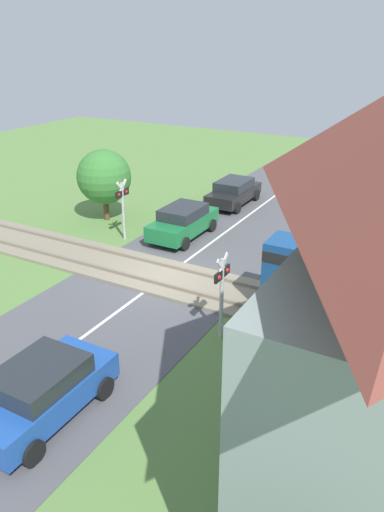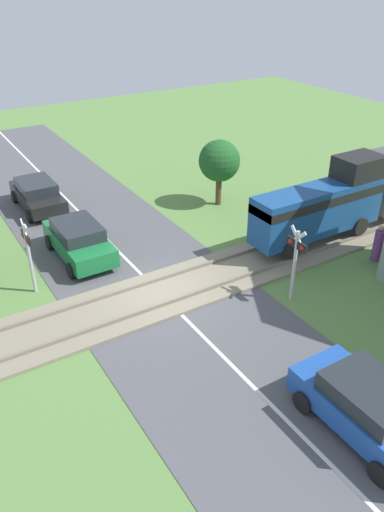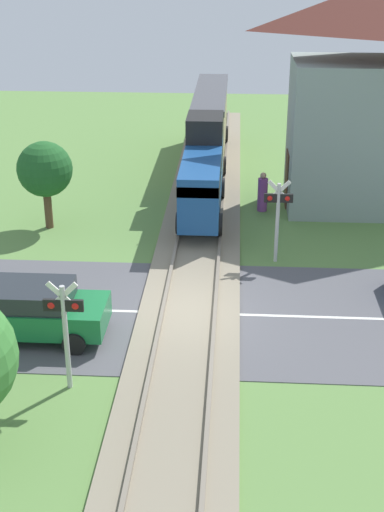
# 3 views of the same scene
# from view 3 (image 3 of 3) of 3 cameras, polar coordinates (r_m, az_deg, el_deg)

# --- Properties ---
(ground_plane) EXTENTS (60.00, 60.00, 0.00)m
(ground_plane) POSITION_cam_3_polar(r_m,az_deg,el_deg) (19.83, -0.22, -4.64)
(ground_plane) COLOR #5B8442
(road_surface) EXTENTS (48.00, 6.40, 0.02)m
(road_surface) POSITION_cam_3_polar(r_m,az_deg,el_deg) (19.83, -0.22, -4.62)
(road_surface) COLOR #515156
(road_surface) RESTS_ON ground_plane
(track_bed) EXTENTS (2.80, 48.00, 0.24)m
(track_bed) POSITION_cam_3_polar(r_m,az_deg,el_deg) (19.80, -0.23, -4.47)
(track_bed) COLOR gray
(track_bed) RESTS_ON ground_plane
(train) EXTENTS (1.58, 14.59, 3.18)m
(train) POSITION_cam_3_polar(r_m,az_deg,el_deg) (29.98, 1.25, 9.38)
(train) COLOR navy
(train) RESTS_ON track_bed
(car_near_crossing) EXTENTS (3.93, 1.83, 1.46)m
(car_near_crossing) POSITION_cam_3_polar(r_m,az_deg,el_deg) (18.89, -12.79, -4.23)
(car_near_crossing) COLOR #197038
(car_near_crossing) RESTS_ON ground_plane
(crossing_signal_west_approach) EXTENTS (0.90, 0.18, 2.74)m
(crossing_signal_west_approach) POSITION_cam_3_polar(r_m,az_deg,el_deg) (16.17, -10.16, -5.09)
(crossing_signal_west_approach) COLOR #B7B7B7
(crossing_signal_west_approach) RESTS_ON ground_plane
(crossing_signal_east_approach) EXTENTS (0.90, 0.18, 2.74)m
(crossing_signal_east_approach) POSITION_cam_3_polar(r_m,az_deg,el_deg) (22.43, 6.89, 3.71)
(crossing_signal_east_approach) COLOR #B7B7B7
(crossing_signal_east_approach) RESTS_ON ground_plane
(pedestrian_by_station) EXTENTS (0.37, 0.37, 1.50)m
(pedestrian_by_station) POSITION_cam_3_polar(r_m,az_deg,el_deg) (27.11, 5.67, 5.01)
(pedestrian_by_station) COLOR #7F3D84
(pedestrian_by_station) RESTS_ON ground_plane
(tree_roadside_hedge) EXTENTS (1.93, 1.93, 3.14)m
(tree_roadside_hedge) POSITION_cam_3_polar(r_m,az_deg,el_deg) (25.41, -11.70, 6.78)
(tree_roadside_hedge) COLOR brown
(tree_roadside_hedge) RESTS_ON ground_plane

